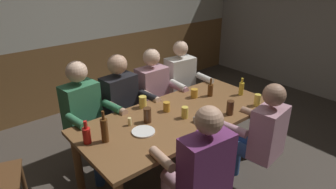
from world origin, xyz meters
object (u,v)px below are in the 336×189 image
(person_1, at_px, (124,102))
(pint_glass_1, at_px, (143,102))
(person_3, at_px, (183,83))
(plate_0, at_px, (143,132))
(pint_glass_3, at_px, (257,100))
(bottle_0, at_px, (241,88))
(pint_glass_4, at_px, (147,115))
(dining_table, at_px, (179,122))
(person_5, at_px, (260,135))
(person_0, at_px, (86,114))
(condiment_caddy, at_px, (202,119))
(pint_glass_6, at_px, (185,112))
(bottle_1, at_px, (210,90))
(pint_glass_0, at_px, (230,108))
(person_2, at_px, (155,93))
(bottle_3, at_px, (87,135))
(person_4, at_px, (199,168))
(bottle_2, at_px, (105,130))
(pint_glass_2, at_px, (194,93))
(table_candle, at_px, (130,122))
(pint_glass_5, at_px, (167,107))

(person_1, height_order, pint_glass_1, person_1)
(person_3, distance_m, plate_0, 1.40)
(pint_glass_3, bearing_deg, bottle_0, 70.88)
(pint_glass_4, bearing_deg, pint_glass_1, 62.50)
(dining_table, bearing_deg, person_5, -59.35)
(person_0, distance_m, condiment_caddy, 1.22)
(dining_table, height_order, pint_glass_4, pint_glass_4)
(plate_0, distance_m, pint_glass_6, 0.48)
(person_1, relative_size, pint_glass_4, 8.27)
(person_1, distance_m, bottle_1, 1.01)
(pint_glass_0, bearing_deg, person_0, 137.24)
(plate_0, height_order, pint_glass_3, pint_glass_3)
(pint_glass_4, bearing_deg, person_0, 120.82)
(person_2, xyz_separation_m, bottle_1, (0.35, -0.59, 0.14))
(person_1, bearing_deg, bottle_3, 32.70)
(person_4, bearing_deg, bottle_2, 124.79)
(bottle_0, relative_size, pint_glass_2, 2.01)
(person_0, height_order, pint_glass_2, person_0)
(person_3, xyz_separation_m, pint_glass_1, (-0.89, -0.33, 0.12))
(person_2, xyz_separation_m, condiment_caddy, (-0.16, -0.95, 0.08))
(person_1, distance_m, pint_glass_6, 0.82)
(pint_glass_0, xyz_separation_m, pint_glass_4, (-0.74, 0.41, 0.00))
(bottle_0, bearing_deg, person_0, 153.58)
(person_2, bearing_deg, pint_glass_2, 108.85)
(person_5, relative_size, bottle_2, 4.08)
(pint_glass_6, bearing_deg, table_candle, 155.82)
(person_5, height_order, pint_glass_3, person_5)
(pint_glass_3, bearing_deg, person_4, -165.51)
(person_4, bearing_deg, pint_glass_3, 20.54)
(person_3, relative_size, plate_0, 5.75)
(bottle_1, relative_size, pint_glass_4, 1.46)
(person_2, xyz_separation_m, table_candle, (-0.74, -0.56, 0.10))
(person_1, bearing_deg, table_candle, 57.87)
(person_0, height_order, bottle_3, person_0)
(person_5, xyz_separation_m, pint_glass_5, (-0.46, 0.83, 0.13))
(bottle_0, distance_m, pint_glass_5, 0.97)
(person_4, relative_size, pint_glass_3, 9.64)
(bottle_0, relative_size, pint_glass_1, 1.62)
(pint_glass_4, bearing_deg, person_4, -95.55)
(person_5, height_order, pint_glass_0, person_5)
(table_candle, height_order, pint_glass_1, pint_glass_1)
(person_4, height_order, pint_glass_0, person_4)
(pint_glass_2, bearing_deg, plate_0, -164.53)
(bottle_3, bearing_deg, person_1, 38.37)
(person_0, xyz_separation_m, pint_glass_1, (0.51, -0.32, 0.10))
(pint_glass_3, xyz_separation_m, pint_glass_5, (-0.84, 0.53, -0.01))
(person_1, height_order, person_5, person_1)
(person_2, height_order, condiment_caddy, person_2)
(bottle_2, distance_m, pint_glass_6, 0.83)
(table_candle, bearing_deg, person_2, 37.09)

